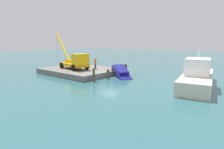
{
  "coord_description": "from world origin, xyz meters",
  "views": [
    {
      "loc": [
        17.7,
        -20.7,
        5.24
      ],
      "look_at": [
        0.16,
        0.15,
        0.49
      ],
      "focal_mm": 29.77,
      "sensor_mm": 36.0,
      "label": 1
    }
  ],
  "objects_px": {
    "crane_truck": "(76,61)",
    "dock_worker": "(95,63)",
    "moored_yacht": "(198,79)",
    "salvaged_car": "(121,73)"
  },
  "relations": [
    {
      "from": "crane_truck",
      "to": "dock_worker",
      "type": "relative_size",
      "value": 5.45
    },
    {
      "from": "dock_worker",
      "to": "moored_yacht",
      "type": "distance_m",
      "value": 15.81
    },
    {
      "from": "salvaged_car",
      "to": "moored_yacht",
      "type": "height_order",
      "value": "moored_yacht"
    },
    {
      "from": "crane_truck",
      "to": "salvaged_car",
      "type": "bearing_deg",
      "value": 19.23
    },
    {
      "from": "dock_worker",
      "to": "moored_yacht",
      "type": "relative_size",
      "value": 0.13
    },
    {
      "from": "salvaged_car",
      "to": "moored_yacht",
      "type": "distance_m",
      "value": 10.53
    },
    {
      "from": "moored_yacht",
      "to": "dock_worker",
      "type": "bearing_deg",
      "value": -169.0
    },
    {
      "from": "moored_yacht",
      "to": "salvaged_car",
      "type": "bearing_deg",
      "value": -164.74
    },
    {
      "from": "salvaged_car",
      "to": "moored_yacht",
      "type": "bearing_deg",
      "value": 15.26
    },
    {
      "from": "salvaged_car",
      "to": "dock_worker",
      "type": "bearing_deg",
      "value": -177.45
    }
  ]
}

